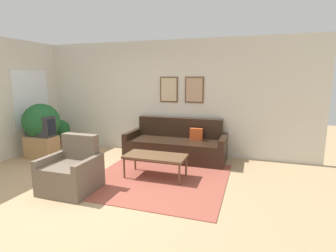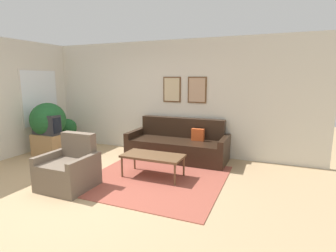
{
  "view_description": "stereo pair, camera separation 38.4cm",
  "coord_description": "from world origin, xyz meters",
  "px_view_note": "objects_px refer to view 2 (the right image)",
  "views": [
    {
      "loc": [
        2.53,
        -3.48,
        1.82
      ],
      "look_at": [
        0.89,
        1.54,
        0.85
      ],
      "focal_mm": 28.0,
      "sensor_mm": 36.0,
      "label": 1
    },
    {
      "loc": [
        2.89,
        -3.35,
        1.82
      ],
      "look_at": [
        0.89,
        1.54,
        0.85
      ],
      "focal_mm": 28.0,
      "sensor_mm": 36.0,
      "label": 2
    }
  ],
  "objects_px": {
    "coffee_table": "(153,157)",
    "tv": "(47,125)",
    "couch": "(178,145)",
    "armchair": "(69,170)",
    "potted_plant_tall": "(48,121)"
  },
  "relations": [
    {
      "from": "coffee_table",
      "to": "potted_plant_tall",
      "type": "height_order",
      "value": "potted_plant_tall"
    },
    {
      "from": "couch",
      "to": "coffee_table",
      "type": "height_order",
      "value": "couch"
    },
    {
      "from": "couch",
      "to": "armchair",
      "type": "bearing_deg",
      "value": -117.25
    },
    {
      "from": "coffee_table",
      "to": "potted_plant_tall",
      "type": "distance_m",
      "value": 3.07
    },
    {
      "from": "couch",
      "to": "armchair",
      "type": "distance_m",
      "value": 2.48
    },
    {
      "from": "coffee_table",
      "to": "armchair",
      "type": "xyz_separation_m",
      "value": [
        -1.1,
        -0.95,
        -0.09
      ]
    },
    {
      "from": "coffee_table",
      "to": "armchair",
      "type": "distance_m",
      "value": 1.46
    },
    {
      "from": "coffee_table",
      "to": "tv",
      "type": "height_order",
      "value": "tv"
    },
    {
      "from": "tv",
      "to": "armchair",
      "type": "distance_m",
      "value": 2.25
    },
    {
      "from": "potted_plant_tall",
      "to": "armchair",
      "type": "bearing_deg",
      "value": -36.55
    },
    {
      "from": "tv",
      "to": "potted_plant_tall",
      "type": "height_order",
      "value": "potted_plant_tall"
    },
    {
      "from": "coffee_table",
      "to": "tv",
      "type": "relative_size",
      "value": 1.72
    },
    {
      "from": "coffee_table",
      "to": "couch",
      "type": "bearing_deg",
      "value": 88.47
    },
    {
      "from": "armchair",
      "to": "couch",
      "type": "bearing_deg",
      "value": 59.9
    },
    {
      "from": "armchair",
      "to": "potted_plant_tall",
      "type": "relative_size",
      "value": 0.72
    }
  ]
}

